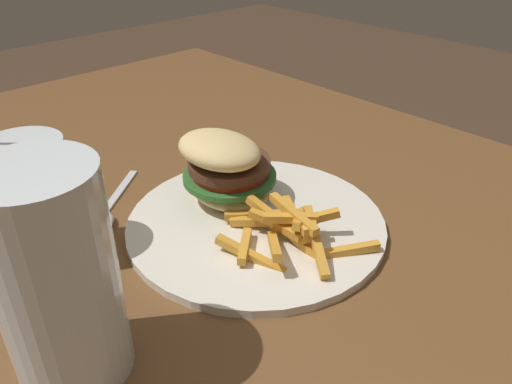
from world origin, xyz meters
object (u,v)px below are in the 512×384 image
beer_glass (58,285)px  spoon (94,222)px  meal_plate_near (243,197)px  juice_glass (36,206)px

beer_glass → spoon: (0.18, -0.11, -0.08)m
beer_glass → spoon: 0.22m
meal_plate_near → beer_glass: bearing=105.5°
meal_plate_near → juice_glass: bearing=65.3°
beer_glass → spoon: size_ratio=1.25×
beer_glass → meal_plate_near: bearing=-74.5°
beer_glass → spoon: beer_glass is taller
juice_glass → meal_plate_near: bearing=-114.7°
meal_plate_near → juice_glass: size_ratio=1.45×
juice_glass → beer_glass: bearing=164.2°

